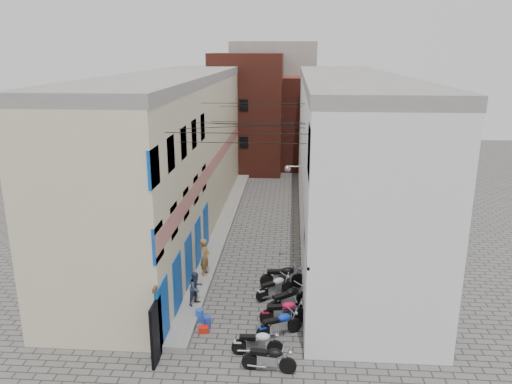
% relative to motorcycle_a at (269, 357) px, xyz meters
% --- Properties ---
extents(ground, '(90.00, 90.00, 0.00)m').
position_rel_motorcycle_a_xyz_m(ground, '(-1.32, 0.74, -0.53)').
color(ground, '#5C5A57').
rests_on(ground, ground).
extents(plinth, '(0.90, 26.00, 0.25)m').
position_rel_motorcycle_a_xyz_m(plinth, '(-3.37, 13.74, -0.41)').
color(plinth, gray).
rests_on(plinth, ground).
extents(building_left, '(5.10, 27.00, 9.00)m').
position_rel_motorcycle_a_xyz_m(building_left, '(-6.30, 13.69, 3.97)').
color(building_left, beige).
rests_on(building_left, ground).
extents(building_right, '(5.94, 26.00, 9.00)m').
position_rel_motorcycle_a_xyz_m(building_right, '(3.68, 13.74, 3.97)').
color(building_right, white).
rests_on(building_right, ground).
extents(building_far_brick_left, '(6.00, 6.00, 10.00)m').
position_rel_motorcycle_a_xyz_m(building_far_brick_left, '(-3.32, 28.74, 4.47)').
color(building_far_brick_left, maroon).
rests_on(building_far_brick_left, ground).
extents(building_far_brick_right, '(5.00, 6.00, 8.00)m').
position_rel_motorcycle_a_xyz_m(building_far_brick_right, '(1.68, 30.74, 3.47)').
color(building_far_brick_right, maroon).
rests_on(building_far_brick_right, ground).
extents(building_far_concrete, '(8.00, 5.00, 11.00)m').
position_rel_motorcycle_a_xyz_m(building_far_concrete, '(-1.32, 34.74, 4.97)').
color(building_far_concrete, gray).
rests_on(building_far_concrete, ground).
extents(far_shopfront, '(2.00, 0.30, 2.40)m').
position_rel_motorcycle_a_xyz_m(far_shopfront, '(-1.32, 25.94, 0.67)').
color(far_shopfront, black).
rests_on(far_shopfront, ground).
extents(overhead_wires, '(5.80, 13.02, 1.32)m').
position_rel_motorcycle_a_xyz_m(overhead_wires, '(-1.32, 8.38, 6.59)').
color(overhead_wires, black).
rests_on(overhead_wires, ground).
extents(motorcycle_a, '(1.89, 0.78, 1.06)m').
position_rel_motorcycle_a_xyz_m(motorcycle_a, '(0.00, 0.00, 0.00)').
color(motorcycle_a, black).
rests_on(motorcycle_a, ground).
extents(motorcycle_b, '(1.83, 0.62, 1.05)m').
position_rel_motorcycle_a_xyz_m(motorcycle_b, '(-0.45, 0.91, -0.01)').
color(motorcycle_b, silver).
rests_on(motorcycle_b, ground).
extents(motorcycle_c, '(1.88, 1.35, 1.06)m').
position_rel_motorcycle_a_xyz_m(motorcycle_c, '(0.28, 2.17, -0.00)').
color(motorcycle_c, '#0D32C4').
rests_on(motorcycle_c, ground).
extents(motorcycle_d, '(1.95, 0.93, 1.09)m').
position_rel_motorcycle_a_xyz_m(motorcycle_d, '(0.41, 3.09, 0.01)').
color(motorcycle_d, red).
rests_on(motorcycle_d, ground).
extents(motorcycle_e, '(2.02, 1.77, 1.19)m').
position_rel_motorcycle_a_xyz_m(motorcycle_e, '(0.58, 4.02, 0.06)').
color(motorcycle_e, black).
rests_on(motorcycle_e, ground).
extents(motorcycle_f, '(1.83, 1.57, 1.07)m').
position_rel_motorcycle_a_xyz_m(motorcycle_f, '(-0.01, 5.13, 0.00)').
color(motorcycle_f, '#B4B3B9').
rests_on(motorcycle_f, ground).
extents(motorcycle_g, '(2.12, 0.89, 1.19)m').
position_rel_motorcycle_a_xyz_m(motorcycle_g, '(0.32, 6.11, 0.06)').
color(motorcycle_g, black).
rests_on(motorcycle_g, ground).
extents(person_a, '(0.50, 0.69, 1.74)m').
position_rel_motorcycle_a_xyz_m(person_a, '(-3.27, 6.68, 0.59)').
color(person_a, olive).
rests_on(person_a, plinth).
extents(person_b, '(0.83, 0.86, 1.40)m').
position_rel_motorcycle_a_xyz_m(person_b, '(-3.16, 3.91, 0.42)').
color(person_b, '#353D4F').
rests_on(person_b, plinth).
extents(water_jug_near, '(0.36, 0.36, 0.44)m').
position_rel_motorcycle_a_xyz_m(water_jug_near, '(-2.49, 2.55, -0.31)').
color(water_jug_near, '#243EB4').
rests_on(water_jug_near, ground).
extents(water_jug_far, '(0.36, 0.36, 0.51)m').
position_rel_motorcycle_a_xyz_m(water_jug_far, '(-2.87, 2.97, -0.28)').
color(water_jug_far, blue).
rests_on(water_jug_far, ground).
extents(red_crate, '(0.40, 0.32, 0.23)m').
position_rel_motorcycle_a_xyz_m(red_crate, '(-2.58, 2.19, -0.42)').
color(red_crate, red).
rests_on(red_crate, ground).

